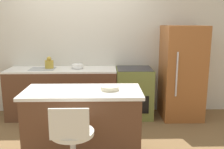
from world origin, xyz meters
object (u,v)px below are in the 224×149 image
(refrigerator, at_px, (182,72))
(kettle, at_px, (49,63))
(oven_range, at_px, (134,92))
(stool_chair, at_px, (73,148))
(mixing_bowl, at_px, (77,66))

(refrigerator, relative_size, kettle, 7.85)
(oven_range, height_order, refrigerator, refrigerator)
(stool_chair, relative_size, kettle, 4.46)
(stool_chair, distance_m, kettle, 2.30)
(oven_range, xyz_separation_m, kettle, (-1.54, 0.04, 0.54))
(oven_range, distance_m, refrigerator, 0.94)
(refrigerator, height_order, stool_chair, refrigerator)
(refrigerator, distance_m, stool_chair, 2.69)
(kettle, bearing_deg, stool_chair, -72.07)
(kettle, xyz_separation_m, mixing_bowl, (0.51, 0.00, -0.05))
(stool_chair, bearing_deg, mixing_bowl, 94.87)
(stool_chair, relative_size, mixing_bowl, 4.52)
(refrigerator, height_order, kettle, refrigerator)
(refrigerator, xyz_separation_m, stool_chair, (-1.71, -2.04, -0.37))
(stool_chair, xyz_separation_m, mixing_bowl, (-0.18, 2.13, 0.48))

